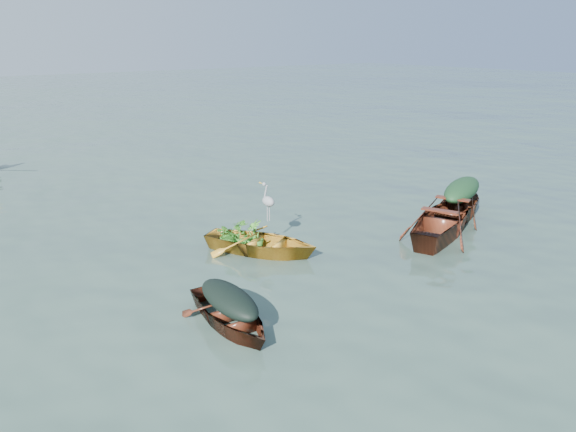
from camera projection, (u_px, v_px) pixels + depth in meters
name	position (u px, v px, depth m)	size (l,w,h in m)	color
ground	(358.00, 260.00, 12.43)	(140.00, 140.00, 0.00)	#395046
yellow_dinghy	(261.00, 253.00, 12.85)	(1.44, 3.33, 0.91)	gold
dark_covered_boat	(230.00, 325.00, 9.62)	(1.14, 3.07, 0.73)	#4F1B12
green_tarp_boat	(459.00, 216.00, 15.47)	(1.38, 4.42, 1.04)	#421A0F
open_wooden_boat	(444.00, 233.00, 14.13)	(1.55, 4.99, 1.20)	#612B18
dark_tarp_cover	(229.00, 296.00, 9.44)	(0.63, 1.69, 0.40)	black
green_tarp_cover	(462.00, 189.00, 15.23)	(0.76, 2.43, 0.52)	#173819
thwart_benches	(446.00, 209.00, 13.94)	(0.93, 2.50, 0.04)	#451B10
heron	(268.00, 208.00, 13.07)	(0.28, 0.40, 0.92)	gray
dinghy_weeds	(239.00, 218.00, 12.83)	(0.70, 0.90, 0.60)	#25671B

